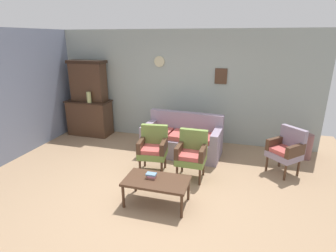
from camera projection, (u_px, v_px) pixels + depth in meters
ground_plane at (148, 191)px, 4.59m from camera, size 7.68×7.68×0.00m
wall_back_with_decor at (183, 87)px, 6.56m from camera, size 6.40×0.09×2.70m
side_cabinet at (90, 117)px, 7.14m from camera, size 1.16×0.55×0.93m
cabinet_upper_hutch at (88, 80)px, 6.90m from camera, size 0.99×0.38×1.03m
vase_on_cabinet at (89, 97)px, 6.74m from camera, size 0.11×0.11×0.27m
floral_couch at (182, 140)px, 5.96m from camera, size 1.75×0.91×0.90m
armchair_row_middle at (153, 147)px, 5.14m from camera, size 0.57×0.55×0.90m
armchair_near_cabinet at (192, 153)px, 4.88m from camera, size 0.53×0.50×0.90m
wingback_chair_by_fireplace at (286, 149)px, 5.05m from camera, size 0.71×0.71×0.90m
coffee_table at (156, 182)px, 4.12m from camera, size 1.00×0.56×0.42m
book_stack_on_table at (151, 176)px, 4.15m from camera, size 0.16×0.11×0.08m
floor_vase_by_wall at (307, 147)px, 5.71m from camera, size 0.22×0.22×0.55m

